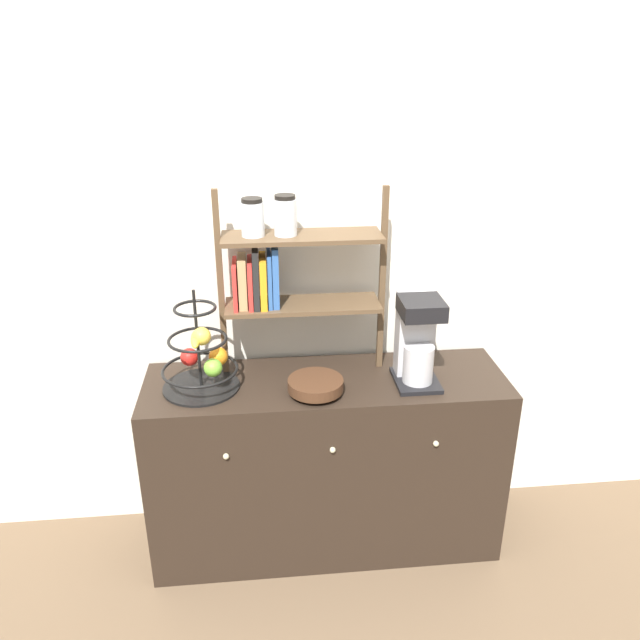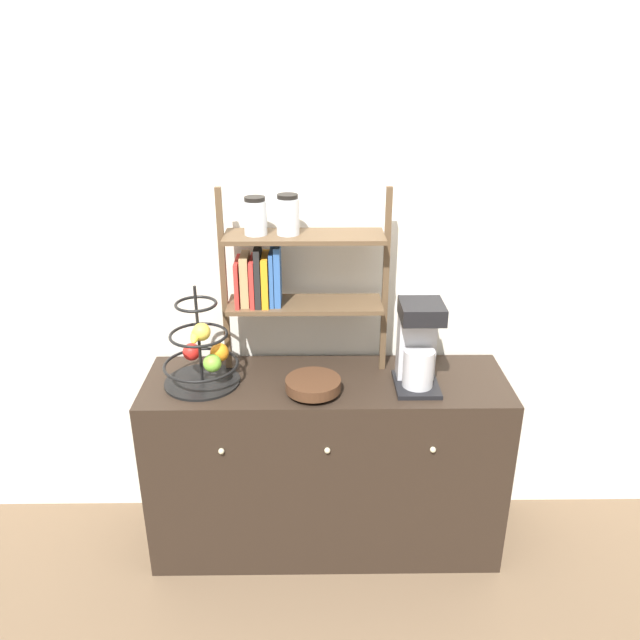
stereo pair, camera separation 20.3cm
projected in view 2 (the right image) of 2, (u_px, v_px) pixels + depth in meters
name	position (u px, v px, depth m)	size (l,w,h in m)	color
ground_plane	(327.00, 574.00, 2.68)	(12.00, 12.00, 0.00)	brown
wall_back	(325.00, 249.00, 2.62)	(7.00, 0.05, 2.60)	silver
sideboard	(326.00, 463.00, 2.72)	(1.49, 0.47, 0.82)	black
coffee_maker	(418.00, 343.00, 2.46)	(0.17, 0.22, 0.37)	black
fruit_stand	(202.00, 354.00, 2.48)	(0.31, 0.31, 0.42)	black
wooden_bowl	(313.00, 385.00, 2.45)	(0.22, 0.22, 0.06)	#422819
shelf_hutch	(281.00, 265.00, 2.47)	(0.67, 0.20, 0.77)	brown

